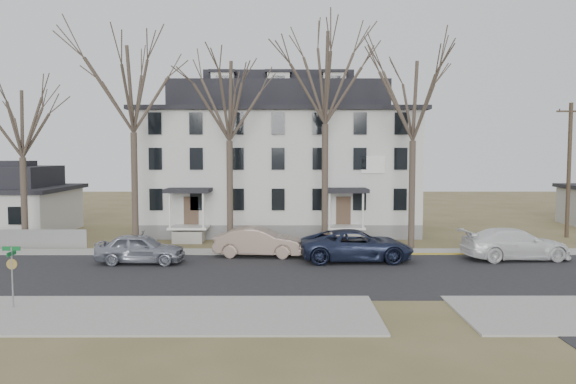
{
  "coord_description": "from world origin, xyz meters",
  "views": [
    {
      "loc": [
        -1.4,
        -25.48,
        6.07
      ],
      "look_at": [
        -1.33,
        9.0,
        3.6
      ],
      "focal_mm": 35.0,
      "sensor_mm": 36.0,
      "label": 1
    }
  ],
  "objects_px": {
    "car_navy": "(357,246)",
    "car_white": "(515,245)",
    "street_sign": "(12,267)",
    "tree_mid_left": "(229,95)",
    "tree_mid_right": "(413,95)",
    "bicycle_left": "(137,238)",
    "tree_center": "(325,71)",
    "small_house": "(10,203)",
    "boarding_house": "(279,161)",
    "car_silver": "(141,249)",
    "car_tan": "(259,243)",
    "tree_bungalow": "(21,119)",
    "utility_pole_far": "(569,168)",
    "tree_far_left": "(133,83)"
  },
  "relations": [
    {
      "from": "car_white",
      "to": "bicycle_left",
      "type": "distance_m",
      "value": 23.21
    },
    {
      "from": "tree_mid_left",
      "to": "tree_bungalow",
      "type": "height_order",
      "value": "tree_mid_left"
    },
    {
      "from": "car_silver",
      "to": "bicycle_left",
      "type": "relative_size",
      "value": 2.77
    },
    {
      "from": "tree_bungalow",
      "to": "car_white",
      "type": "xyz_separation_m",
      "value": [
        29.43,
        -4.13,
        -7.25
      ]
    },
    {
      "from": "tree_mid_left",
      "to": "boarding_house",
      "type": "bearing_deg",
      "value": 69.8
    },
    {
      "from": "car_navy",
      "to": "bicycle_left",
      "type": "xyz_separation_m",
      "value": [
        -13.68,
        5.51,
        -0.41
      ]
    },
    {
      "from": "boarding_house",
      "to": "small_house",
      "type": "distance_m",
      "value": 20.34
    },
    {
      "from": "tree_bungalow",
      "to": "car_tan",
      "type": "bearing_deg",
      "value": -12.04
    },
    {
      "from": "small_house",
      "to": "tree_center",
      "type": "xyz_separation_m",
      "value": [
        23.0,
        -6.2,
        8.84
      ]
    },
    {
      "from": "car_silver",
      "to": "car_white",
      "type": "bearing_deg",
      "value": -85.02
    },
    {
      "from": "street_sign",
      "to": "tree_mid_left",
      "type": "bearing_deg",
      "value": 63.91
    },
    {
      "from": "tree_far_left",
      "to": "car_tan",
      "type": "bearing_deg",
      "value": -21.84
    },
    {
      "from": "tree_mid_right",
      "to": "bicycle_left",
      "type": "height_order",
      "value": "tree_mid_right"
    },
    {
      "from": "street_sign",
      "to": "bicycle_left",
      "type": "bearing_deg",
      "value": 87.5
    },
    {
      "from": "tree_center",
      "to": "car_navy",
      "type": "relative_size",
      "value": 2.37
    },
    {
      "from": "car_navy",
      "to": "car_white",
      "type": "distance_m",
      "value": 8.97
    },
    {
      "from": "small_house",
      "to": "bicycle_left",
      "type": "height_order",
      "value": "small_house"
    },
    {
      "from": "utility_pole_far",
      "to": "tree_mid_left",
      "type": "bearing_deg",
      "value": -169.87
    },
    {
      "from": "car_silver",
      "to": "street_sign",
      "type": "distance_m",
      "value": 9.17
    },
    {
      "from": "tree_center",
      "to": "street_sign",
      "type": "distance_m",
      "value": 21.28
    },
    {
      "from": "tree_bungalow",
      "to": "car_white",
      "type": "relative_size",
      "value": 1.81
    },
    {
      "from": "tree_mid_right",
      "to": "utility_pole_far",
      "type": "bearing_deg",
      "value": 19.29
    },
    {
      "from": "bicycle_left",
      "to": "tree_center",
      "type": "bearing_deg",
      "value": -90.15
    },
    {
      "from": "tree_mid_right",
      "to": "bicycle_left",
      "type": "xyz_separation_m",
      "value": [
        -17.71,
        0.97,
        -9.15
      ]
    },
    {
      "from": "utility_pole_far",
      "to": "car_tan",
      "type": "height_order",
      "value": "utility_pole_far"
    },
    {
      "from": "car_silver",
      "to": "car_navy",
      "type": "xyz_separation_m",
      "value": [
        11.8,
        0.69,
        0.05
      ]
    },
    {
      "from": "boarding_house",
      "to": "car_tan",
      "type": "bearing_deg",
      "value": -95.19
    },
    {
      "from": "tree_center",
      "to": "tree_bungalow",
      "type": "distance_m",
      "value": 19.23
    },
    {
      "from": "boarding_house",
      "to": "tree_mid_right",
      "type": "relative_size",
      "value": 1.63
    },
    {
      "from": "tree_mid_left",
      "to": "car_white",
      "type": "relative_size",
      "value": 2.14
    },
    {
      "from": "street_sign",
      "to": "boarding_house",
      "type": "bearing_deg",
      "value": 66.18
    },
    {
      "from": "car_silver",
      "to": "small_house",
      "type": "bearing_deg",
      "value": 49.88
    },
    {
      "from": "small_house",
      "to": "tree_mid_right",
      "type": "distance_m",
      "value": 30.08
    },
    {
      "from": "tree_bungalow",
      "to": "car_navy",
      "type": "bearing_deg",
      "value": -12.52
    },
    {
      "from": "small_house",
      "to": "utility_pole_far",
      "type": "relative_size",
      "value": 0.92
    },
    {
      "from": "street_sign",
      "to": "car_tan",
      "type": "bearing_deg",
      "value": 50.75
    },
    {
      "from": "car_white",
      "to": "car_navy",
      "type": "bearing_deg",
      "value": 87.95
    },
    {
      "from": "small_house",
      "to": "car_navy",
      "type": "height_order",
      "value": "small_house"
    },
    {
      "from": "street_sign",
      "to": "tree_bungalow",
      "type": "bearing_deg",
      "value": 113.76
    },
    {
      "from": "car_navy",
      "to": "car_white",
      "type": "relative_size",
      "value": 1.04
    },
    {
      "from": "tree_bungalow",
      "to": "utility_pole_far",
      "type": "xyz_separation_m",
      "value": [
        36.5,
        4.2,
        -3.21
      ]
    },
    {
      "from": "tree_mid_left",
      "to": "tree_mid_right",
      "type": "bearing_deg",
      "value": 0.0
    },
    {
      "from": "tree_mid_left",
      "to": "car_navy",
      "type": "relative_size",
      "value": 2.06
    },
    {
      "from": "utility_pole_far",
      "to": "street_sign",
      "type": "height_order",
      "value": "utility_pole_far"
    },
    {
      "from": "utility_pole_far",
      "to": "car_white",
      "type": "height_order",
      "value": "utility_pole_far"
    },
    {
      "from": "small_house",
      "to": "tree_mid_right",
      "type": "relative_size",
      "value": 0.68
    },
    {
      "from": "tree_mid_right",
      "to": "car_white",
      "type": "distance_m",
      "value": 10.85
    },
    {
      "from": "car_silver",
      "to": "car_navy",
      "type": "distance_m",
      "value": 11.82
    },
    {
      "from": "boarding_house",
      "to": "car_white",
      "type": "height_order",
      "value": "boarding_house"
    },
    {
      "from": "small_house",
      "to": "car_silver",
      "type": "height_order",
      "value": "small_house"
    }
  ]
}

